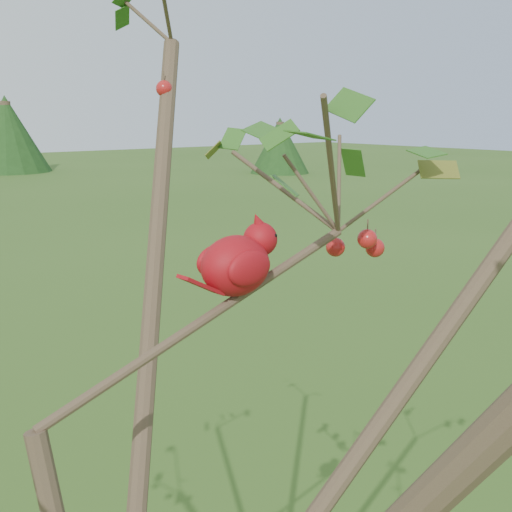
% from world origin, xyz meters
% --- Properties ---
extents(crabapple_tree, '(2.35, 2.05, 2.95)m').
position_xyz_m(crabapple_tree, '(0.03, -0.02, 2.12)').
color(crabapple_tree, '#463526').
rests_on(crabapple_tree, ground).
extents(cardinal, '(0.23, 0.12, 0.16)m').
position_xyz_m(cardinal, '(0.32, 0.07, 2.17)').
color(cardinal, '#A00D12').
rests_on(cardinal, ground).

